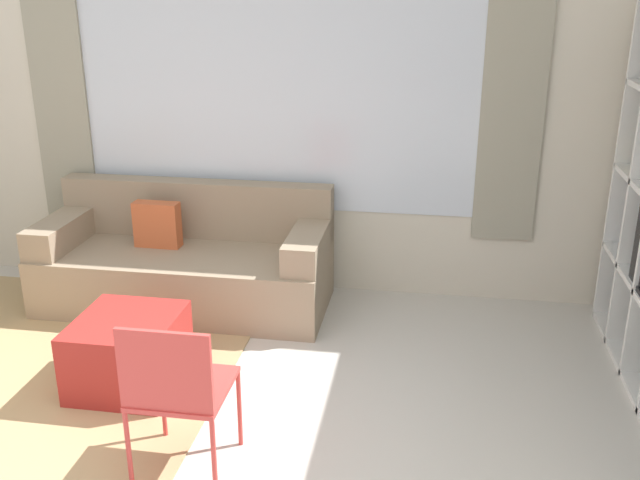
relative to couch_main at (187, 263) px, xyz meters
name	(u,v)px	position (x,y,z in m)	size (l,w,h in m)	color
wall_back	(277,116)	(0.61, 0.48, 1.04)	(6.77, 0.11, 2.70)	beige
area_rug	(45,356)	(-0.64, -0.97, -0.31)	(2.50, 2.36, 0.01)	tan
couch_main	(187,263)	(0.00, 0.00, 0.00)	(2.11, 0.88, 0.87)	gray
ottoman	(128,352)	(0.05, -1.19, -0.10)	(0.58, 0.64, 0.44)	#A82823
folding_chair	(176,386)	(0.66, -1.97, 0.20)	(0.44, 0.46, 0.86)	#CC3D38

